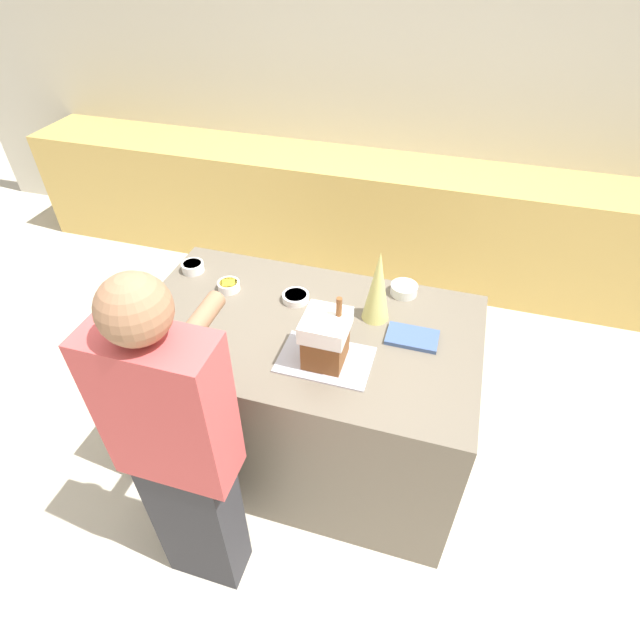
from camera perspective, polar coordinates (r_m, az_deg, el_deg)
ground_plane at (r=3.00m, az=-1.47°, el=-14.40°), size 12.00×12.00×0.00m
wall_back at (r=4.13m, az=8.83°, el=23.80°), size 8.00×0.05×2.60m
back_cabinet_block at (r=4.16m, az=6.87°, el=11.42°), size 6.00×0.60×0.91m
kitchen_island at (r=2.63m, az=-1.64°, el=-8.50°), size 1.61×0.96×0.94m
baking_tray at (r=2.14m, az=0.62°, el=-4.55°), size 0.40×0.26×0.01m
gingerbread_house at (r=2.05m, az=0.65°, el=-2.06°), size 0.18×0.20×0.31m
decorative_tree at (r=2.25m, az=6.62°, el=3.86°), size 0.13×0.13×0.36m
candy_bowl_front_corner at (r=2.51m, az=9.58°, el=3.52°), size 0.13×0.13×0.05m
candy_bowl_center_rear at (r=2.44m, az=-2.79°, el=2.65°), size 0.13×0.13×0.04m
candy_bowl_beside_tree at (r=2.72m, az=-14.34°, el=5.93°), size 0.12×0.12×0.05m
candy_bowl_far_left at (r=2.55m, az=-10.38°, el=3.91°), size 0.11×0.11×0.04m
cookbook at (r=2.27m, az=10.49°, el=-1.96°), size 0.23×0.14×0.02m
person at (r=1.99m, az=-15.66°, el=-14.57°), size 0.44×0.55×1.68m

